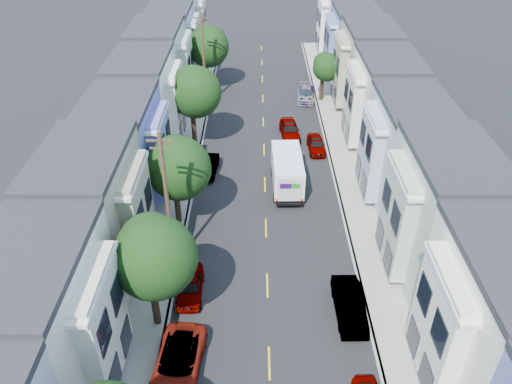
{
  "coord_description": "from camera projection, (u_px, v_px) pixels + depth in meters",
  "views": [
    {
      "loc": [
        -0.71,
        -23.46,
        23.3
      ],
      "look_at": [
        -0.75,
        7.61,
        2.2
      ],
      "focal_mm": 35.0,
      "sensor_mm": 36.0,
      "label": 1
    }
  ],
  "objects": [
    {
      "name": "parked_left_d",
      "position": [
        209.0,
        167.0,
        43.61
      ],
      "size": [
        1.67,
        3.96,
        1.29
      ],
      "primitive_type": "imported",
      "rotation": [
        0.0,
        0.0,
        -0.08
      ],
      "color": "#5B1324",
      "rests_on": "ground"
    },
    {
      "name": "parked_right_b",
      "position": [
        349.0,
        305.0,
        30.06
      ],
      "size": [
        1.71,
        4.62,
        1.53
      ],
      "primitive_type": "imported",
      "rotation": [
        0.0,
        0.0,
        0.02
      ],
      "color": "white",
      "rests_on": "ground"
    },
    {
      "name": "parked_left_c",
      "position": [
        190.0,
        286.0,
        31.53
      ],
      "size": [
        1.68,
        4.15,
        1.33
      ],
      "primitive_type": "imported",
      "rotation": [
        0.0,
        0.0,
        0.02
      ],
      "color": "#8C979F",
      "rests_on": "ground"
    },
    {
      "name": "sidewalk_right",
      "position": [
        346.0,
        166.0,
        44.86
      ],
      "size": [
        2.6,
        70.0,
        0.15
      ],
      "primitive_type": "cube",
      "color": "gray",
      "rests_on": "ground"
    },
    {
      "name": "utility_pole_far",
      "position": [
        204.0,
        61.0,
        52.78
      ],
      "size": [
        1.6,
        0.26,
        10.0
      ],
      "color": "#42301E",
      "rests_on": "ground"
    },
    {
      "name": "parked_left_b",
      "position": [
        178.0,
        364.0,
        26.65
      ],
      "size": [
        2.86,
        5.47,
        1.47
      ],
      "primitive_type": "imported",
      "rotation": [
        0.0,
        0.0,
        -0.08
      ],
      "color": "black",
      "rests_on": "ground"
    },
    {
      "name": "parked_right_d",
      "position": [
        306.0,
        94.0,
        56.74
      ],
      "size": [
        2.32,
        4.68,
        1.36
      ],
      "primitive_type": "imported",
      "rotation": [
        0.0,
        0.0,
        -0.1
      ],
      "color": "black",
      "rests_on": "ground"
    },
    {
      "name": "tree_b",
      "position": [
        153.0,
        258.0,
        26.94
      ],
      "size": [
        4.7,
        4.7,
        7.59
      ],
      "color": "black",
      "rests_on": "ground"
    },
    {
      "name": "utility_pole_near",
      "position": [
        168.0,
        203.0,
        31.27
      ],
      "size": [
        1.6,
        0.26,
        10.0
      ],
      "color": "#42301E",
      "rests_on": "ground"
    },
    {
      "name": "lead_sedan",
      "position": [
        290.0,
        130.0,
        49.22
      ],
      "size": [
        2.11,
        4.75,
        1.5
      ],
      "primitive_type": "imported",
      "rotation": [
        0.0,
        0.0,
        0.07
      ],
      "color": "black",
      "rests_on": "ground"
    },
    {
      "name": "curb_left",
      "position": [
        197.0,
        165.0,
        44.87
      ],
      "size": [
        0.3,
        70.0,
        0.15
      ],
      "primitive_type": "cube",
      "color": "gray",
      "rests_on": "ground"
    },
    {
      "name": "sidewalk_left",
      "position": [
        183.0,
        165.0,
        44.87
      ],
      "size": [
        2.6,
        70.0,
        0.15
      ],
      "primitive_type": "cube",
      "color": "gray",
      "rests_on": "ground"
    },
    {
      "name": "road_slab",
      "position": [
        264.0,
        166.0,
        44.9
      ],
      "size": [
        12.0,
        70.0,
        0.02
      ],
      "primitive_type": "cube",
      "color": "black",
      "rests_on": "ground"
    },
    {
      "name": "parked_right_c",
      "position": [
        316.0,
        145.0,
        46.9
      ],
      "size": [
        1.65,
        4.03,
        1.29
      ],
      "primitive_type": "imported",
      "rotation": [
        0.0,
        0.0,
        0.03
      ],
      "color": "black",
      "rests_on": "ground"
    },
    {
      "name": "ground",
      "position": [
        267.0,
        285.0,
        32.5
      ],
      "size": [
        160.0,
        160.0,
        0.0
      ],
      "primitive_type": "plane",
      "color": "black",
      "rests_on": "ground"
    },
    {
      "name": "tree_far_r",
      "position": [
        326.0,
        68.0,
        54.69
      ],
      "size": [
        3.1,
        3.1,
        5.46
      ],
      "color": "black",
      "rests_on": "ground"
    },
    {
      "name": "curb_right",
      "position": [
        332.0,
        165.0,
        44.86
      ],
      "size": [
        0.3,
        70.0,
        0.15
      ],
      "primitive_type": "cube",
      "color": "gray",
      "rests_on": "ground"
    },
    {
      "name": "townhouse_row_right",
      "position": [
        388.0,
        166.0,
        44.9
      ],
      "size": [
        5.0,
        70.0,
        8.5
      ],
      "primitive_type": "cube",
      "color": "#ADB8C5",
      "rests_on": "ground"
    },
    {
      "name": "tree_c",
      "position": [
        178.0,
        169.0,
        35.35
      ],
      "size": [
        4.63,
        4.63,
        7.14
      ],
      "color": "black",
      "rests_on": "ground"
    },
    {
      "name": "fedex_truck",
      "position": [
        287.0,
        170.0,
        41.17
      ],
      "size": [
        2.39,
        6.21,
        2.98
      ],
      "rotation": [
        0.0,
        0.0,
        0.02
      ],
      "color": "white",
      "rests_on": "ground"
    },
    {
      "name": "townhouse_row_left",
      "position": [
        141.0,
        166.0,
        44.92
      ],
      "size": [
        5.0,
        70.0,
        8.5
      ],
      "primitive_type": "cube",
      "color": "#ADB8C5",
      "rests_on": "ground"
    },
    {
      "name": "centerline",
      "position": [
        264.0,
        166.0,
        44.91
      ],
      "size": [
        0.12,
        70.0,
        0.01
      ],
      "primitive_type": "cube",
      "color": "gold",
      "rests_on": "ground"
    },
    {
      "name": "tree_e",
      "position": [
        207.0,
        47.0,
        56.58
      ],
      "size": [
        4.7,
        4.7,
        7.56
      ],
      "color": "black",
      "rests_on": "ground"
    },
    {
      "name": "tree_d",
      "position": [
        194.0,
        92.0,
        44.77
      ],
      "size": [
        4.7,
        4.7,
        7.94
      ],
      "color": "black",
      "rests_on": "ground"
    }
  ]
}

